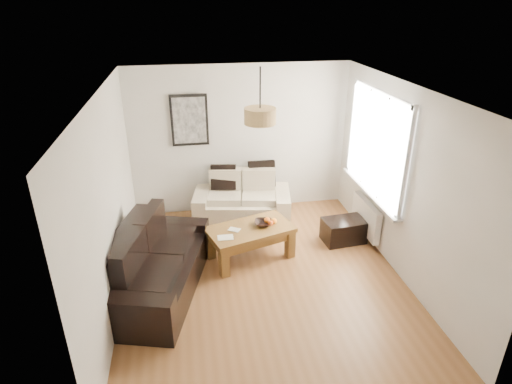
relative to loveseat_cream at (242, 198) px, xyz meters
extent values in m
plane|color=brown|center=(0.04, -1.78, -0.41)|extent=(4.50, 4.50, 0.00)
cube|color=white|center=(1.86, -0.98, -0.03)|extent=(0.10, 0.90, 0.52)
cylinder|color=tan|center=(0.04, -1.48, 1.82)|extent=(0.40, 0.40, 0.20)
cube|color=black|center=(1.49, -1.02, -0.22)|extent=(0.69, 0.48, 0.37)
cube|color=black|center=(-0.29, 0.20, 0.33)|extent=(0.45, 0.20, 0.43)
cube|color=black|center=(0.38, 0.20, 0.34)|extent=(0.46, 0.14, 0.46)
imported|color=black|center=(0.15, -1.18, 0.13)|extent=(0.30, 0.30, 0.07)
sphere|color=#F35714|center=(0.25, -1.21, 0.14)|extent=(0.10, 0.10, 0.08)
sphere|color=orange|center=(0.32, -1.16, 0.14)|extent=(0.10, 0.10, 0.09)
sphere|color=orange|center=(0.22, -1.12, 0.14)|extent=(0.10, 0.10, 0.09)
cube|color=silver|center=(-0.44, -1.45, 0.10)|extent=(0.22, 0.16, 0.01)
camera|label=1|loc=(-0.89, -6.60, 3.18)|focal=29.89mm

